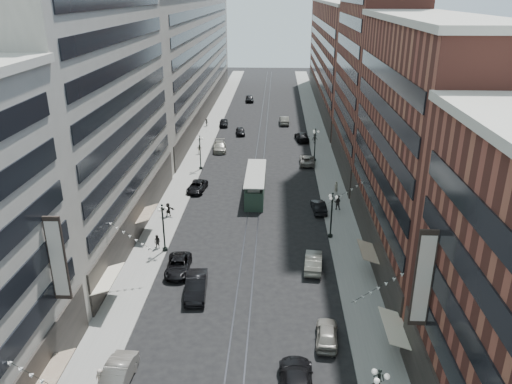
% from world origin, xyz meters
% --- Properties ---
extents(ground, '(220.00, 220.00, 0.00)m').
position_xyz_m(ground, '(0.00, 60.00, 0.00)').
color(ground, black).
rests_on(ground, ground).
extents(sidewalk_west, '(4.00, 180.00, 0.15)m').
position_xyz_m(sidewalk_west, '(-11.00, 70.00, 0.07)').
color(sidewalk_west, gray).
rests_on(sidewalk_west, ground).
extents(sidewalk_east, '(4.00, 180.00, 0.15)m').
position_xyz_m(sidewalk_east, '(11.00, 70.00, 0.07)').
color(sidewalk_east, gray).
rests_on(sidewalk_east, ground).
extents(rail_west, '(0.12, 180.00, 0.02)m').
position_xyz_m(rail_west, '(-0.70, 70.00, 0.01)').
color(rail_west, '#2D2D33').
rests_on(rail_west, ground).
extents(rail_east, '(0.12, 180.00, 0.02)m').
position_xyz_m(rail_east, '(0.70, 70.00, 0.01)').
color(rail_east, '#2D2D33').
rests_on(rail_east, ground).
extents(building_west_mid, '(8.00, 36.00, 28.00)m').
position_xyz_m(building_west_mid, '(-17.00, 33.00, 14.00)').
color(building_west_mid, '#9F9A8D').
rests_on(building_west_mid, ground).
extents(building_west_far, '(8.00, 90.00, 26.00)m').
position_xyz_m(building_west_far, '(-17.00, 96.00, 13.00)').
color(building_west_far, '#9F9A8D').
rests_on(building_west_far, ground).
extents(building_east_mid, '(8.00, 30.00, 24.00)m').
position_xyz_m(building_east_mid, '(17.00, 28.00, 12.00)').
color(building_east_mid, brown).
rests_on(building_east_mid, ground).
extents(building_east_tower, '(8.00, 26.00, 42.00)m').
position_xyz_m(building_east_tower, '(17.00, 56.00, 21.00)').
color(building_east_tower, brown).
rests_on(building_east_tower, ground).
extents(building_east_far, '(8.00, 72.00, 24.00)m').
position_xyz_m(building_east_far, '(17.00, 105.00, 12.00)').
color(building_east_far, brown).
rests_on(building_east_far, ground).
extents(lamppost_sw_far, '(1.03, 1.14, 5.52)m').
position_xyz_m(lamppost_sw_far, '(-9.20, 28.00, 3.10)').
color(lamppost_sw_far, black).
rests_on(lamppost_sw_far, sidewalk_west).
extents(lamppost_sw_mid, '(1.03, 1.14, 5.52)m').
position_xyz_m(lamppost_sw_mid, '(-9.20, 55.00, 3.10)').
color(lamppost_sw_mid, black).
rests_on(lamppost_sw_mid, sidewalk_west).
extents(lamppost_se_far, '(1.03, 1.14, 5.52)m').
position_xyz_m(lamppost_se_far, '(9.20, 32.00, 3.10)').
color(lamppost_se_far, black).
rests_on(lamppost_se_far, sidewalk_east).
extents(lamppost_se_mid, '(1.03, 1.14, 5.52)m').
position_xyz_m(lamppost_se_mid, '(9.20, 60.00, 3.10)').
color(lamppost_se_mid, black).
rests_on(lamppost_se_mid, sidewalk_east).
extents(streetcar, '(2.65, 11.99, 3.32)m').
position_xyz_m(streetcar, '(0.00, 44.76, 1.53)').
color(streetcar, '#253A2D').
rests_on(streetcar, ground).
extents(car_1, '(2.03, 5.17, 1.67)m').
position_xyz_m(car_1, '(-8.40, 7.92, 0.84)').
color(car_1, slate).
rests_on(car_1, ground).
extents(car_2, '(2.66, 5.25, 1.42)m').
position_xyz_m(car_2, '(-6.95, 23.88, 0.71)').
color(car_2, black).
rests_on(car_2, ground).
extents(car_4, '(2.14, 4.51, 1.49)m').
position_xyz_m(car_4, '(7.15, 13.57, 0.74)').
color(car_4, gray).
rests_on(car_4, ground).
extents(car_5, '(2.29, 5.51, 1.77)m').
position_xyz_m(car_5, '(-4.50, 19.88, 0.89)').
color(car_5, black).
rests_on(car_5, ground).
extents(car_6, '(2.48, 6.01, 1.74)m').
position_xyz_m(car_6, '(4.50, 7.94, 0.87)').
color(car_6, black).
rests_on(car_6, ground).
extents(pedestrian_1, '(0.77, 0.47, 1.51)m').
position_xyz_m(pedestrian_1, '(-9.50, 7.70, 0.90)').
color(pedestrian_1, beige).
rests_on(pedestrian_1, sidewalk_west).
extents(pedestrian_2, '(0.88, 0.68, 1.60)m').
position_xyz_m(pedestrian_2, '(-10.11, 28.44, 0.95)').
color(pedestrian_2, black).
rests_on(pedestrian_2, sidewalk_west).
extents(pedestrian_4, '(0.66, 1.15, 1.85)m').
position_xyz_m(pedestrian_4, '(12.29, 13.40, 1.08)').
color(pedestrian_4, '#B7AC98').
rests_on(pedestrian_4, sidewalk_east).
extents(car_7, '(2.76, 5.09, 1.35)m').
position_xyz_m(car_7, '(-8.40, 45.92, 0.68)').
color(car_7, black).
rests_on(car_7, ground).
extents(car_8, '(2.90, 5.78, 1.61)m').
position_xyz_m(car_8, '(-7.30, 65.26, 0.81)').
color(car_8, gray).
rests_on(car_8, ground).
extents(car_9, '(2.05, 4.49, 1.49)m').
position_xyz_m(car_9, '(-8.40, 82.80, 0.75)').
color(car_9, black).
rests_on(car_9, ground).
extents(car_10, '(1.93, 4.53, 1.45)m').
position_xyz_m(car_10, '(8.40, 39.41, 0.73)').
color(car_10, black).
rests_on(car_10, ground).
extents(car_11, '(2.53, 5.27, 1.45)m').
position_xyz_m(car_11, '(7.93, 58.50, 0.73)').
color(car_11, slate).
rests_on(car_11, ground).
extents(car_12, '(2.91, 5.71, 1.59)m').
position_xyz_m(car_12, '(7.65, 72.56, 0.79)').
color(car_12, black).
rests_on(car_12, ground).
extents(car_13, '(2.20, 4.35, 1.42)m').
position_xyz_m(car_13, '(-4.38, 76.20, 0.71)').
color(car_13, black).
rests_on(car_13, ground).
extents(car_14, '(2.11, 5.25, 1.70)m').
position_xyz_m(car_14, '(4.41, 85.12, 0.85)').
color(car_14, '#646359').
rests_on(car_14, ground).
extents(pedestrian_5, '(1.68, 0.62, 1.77)m').
position_xyz_m(pedestrian_5, '(-10.68, 36.94, 1.03)').
color(pedestrian_5, black).
rests_on(pedestrian_5, sidewalk_west).
extents(pedestrian_6, '(1.00, 0.55, 1.63)m').
position_xyz_m(pedestrian_6, '(-10.59, 62.96, 0.96)').
color(pedestrian_6, '#AEA790').
rests_on(pedestrian_6, sidewalk_west).
extents(pedestrian_7, '(1.01, 0.67, 1.92)m').
position_xyz_m(pedestrian_7, '(10.84, 39.98, 1.11)').
color(pedestrian_7, black).
rests_on(pedestrian_7, sidewalk_east).
extents(pedestrian_8, '(0.78, 0.70, 1.78)m').
position_xyz_m(pedestrian_8, '(11.25, 45.52, 1.04)').
color(pedestrian_8, gray).
rests_on(pedestrian_8, sidewalk_east).
extents(pedestrian_9, '(1.21, 0.87, 1.74)m').
position_xyz_m(pedestrian_9, '(9.95, 70.40, 1.02)').
color(pedestrian_9, black).
rests_on(pedestrian_9, sidewalk_east).
extents(car_extra_0, '(2.15, 5.03, 1.61)m').
position_xyz_m(car_extra_0, '(6.80, 25.09, 0.81)').
color(car_extra_0, slate).
rests_on(car_extra_0, ground).
extents(car_extra_1, '(2.41, 5.03, 1.66)m').
position_xyz_m(car_extra_1, '(-4.31, 107.98, 0.83)').
color(car_extra_1, black).
rests_on(car_extra_1, ground).
extents(pedestrian_extra_0, '(0.97, 1.00, 1.53)m').
position_xyz_m(pedestrian_extra_0, '(-11.96, 82.26, 0.91)').
color(pedestrian_extra_0, black).
rests_on(pedestrian_extra_0, sidewalk_west).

